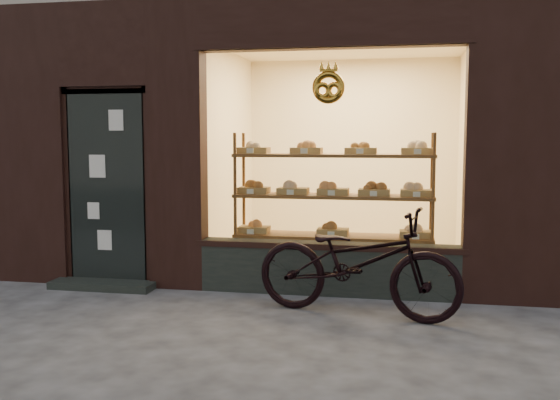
# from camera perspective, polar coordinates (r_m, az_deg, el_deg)

# --- Properties ---
(ground) EXTENTS (90.00, 90.00, 0.00)m
(ground) POSITION_cam_1_polar(r_m,az_deg,el_deg) (4.76, -4.19, -14.57)
(ground) COLOR #373737
(display_shelf) EXTENTS (2.20, 0.45, 1.70)m
(display_shelf) POSITION_cam_1_polar(r_m,az_deg,el_deg) (6.94, 4.87, -0.68)
(display_shelf) COLOR brown
(display_shelf) RESTS_ON ground
(bicycle) EXTENTS (2.03, 1.06, 1.01)m
(bicycle) POSITION_cam_1_polar(r_m,az_deg,el_deg) (5.82, 7.05, -5.63)
(bicycle) COLOR black
(bicycle) RESTS_ON ground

